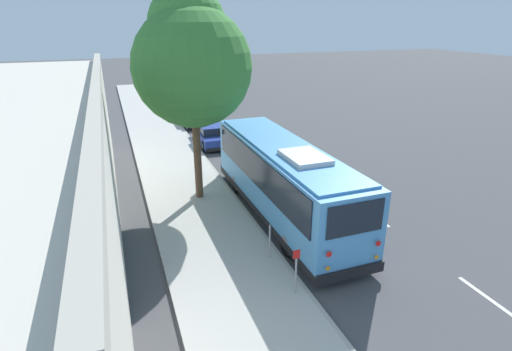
# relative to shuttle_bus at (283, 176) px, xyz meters

# --- Properties ---
(ground_plane) EXTENTS (160.00, 160.00, 0.00)m
(ground_plane) POSITION_rel_shuttle_bus_xyz_m (-0.88, -0.13, -1.77)
(ground_plane) COLOR #474749
(sidewalk_slab) EXTENTS (80.00, 3.86, 0.15)m
(sidewalk_slab) POSITION_rel_shuttle_bus_xyz_m (-0.88, 3.43, -1.70)
(sidewalk_slab) COLOR #B2AFA8
(sidewalk_slab) RESTS_ON ground
(curb_strip) EXTENTS (80.00, 0.14, 0.15)m
(curb_strip) POSITION_rel_shuttle_bus_xyz_m (-0.88, 1.43, -1.70)
(curb_strip) COLOR #9D9A94
(curb_strip) RESTS_ON ground
(shuttle_bus) EXTENTS (10.69, 2.71, 3.30)m
(shuttle_bus) POSITION_rel_shuttle_bus_xyz_m (0.00, 0.00, 0.00)
(shuttle_bus) COLOR #4C93D1
(shuttle_bus) RESTS_ON ground
(parked_sedan_blue) EXTENTS (4.32, 1.80, 1.33)m
(parked_sedan_blue) POSITION_rel_shuttle_bus_xyz_m (11.14, 0.29, -1.15)
(parked_sedan_blue) COLOR navy
(parked_sedan_blue) RESTS_ON ground
(parked_sedan_silver) EXTENTS (4.44, 1.78, 1.28)m
(parked_sedan_silver) POSITION_rel_shuttle_bus_xyz_m (17.06, 0.34, -1.18)
(parked_sedan_silver) COLOR #A8AAAF
(parked_sedan_silver) RESTS_ON ground
(street_tree) EXTENTS (4.97, 4.97, 9.08)m
(street_tree) POSITION_rel_shuttle_bus_xyz_m (2.90, 2.97, 4.56)
(street_tree) COLOR brown
(street_tree) RESTS_ON sidewalk_slab
(sign_post_near) EXTENTS (0.06, 0.22, 1.50)m
(sign_post_near) POSITION_rel_shuttle_bus_xyz_m (-5.15, 1.82, -0.85)
(sign_post_near) COLOR gray
(sign_post_near) RESTS_ON sidewalk_slab
(sign_post_far) EXTENTS (0.06, 0.06, 1.26)m
(sign_post_far) POSITION_rel_shuttle_bus_xyz_m (-3.09, 1.82, -0.99)
(sign_post_far) COLOR gray
(sign_post_far) RESTS_ON sidewalk_slab
(lane_stripe_behind) EXTENTS (2.40, 0.14, 0.01)m
(lane_stripe_behind) POSITION_rel_shuttle_bus_xyz_m (-7.32, -3.65, -1.77)
(lane_stripe_behind) COLOR silver
(lane_stripe_behind) RESTS_ON ground
(lane_stripe_mid) EXTENTS (2.40, 0.14, 0.01)m
(lane_stripe_mid) POSITION_rel_shuttle_bus_xyz_m (-1.32, -3.65, -1.77)
(lane_stripe_mid) COLOR silver
(lane_stripe_mid) RESTS_ON ground
(lane_stripe_ahead) EXTENTS (2.40, 0.14, 0.01)m
(lane_stripe_ahead) POSITION_rel_shuttle_bus_xyz_m (4.68, -3.65, -1.77)
(lane_stripe_ahead) COLOR silver
(lane_stripe_ahead) RESTS_ON ground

